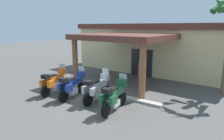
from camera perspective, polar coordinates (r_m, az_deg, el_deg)
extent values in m
plane|color=#514F4C|center=(11.15, -5.73, -7.84)|extent=(80.00, 80.00, 0.00)
cube|color=beige|center=(18.37, 13.02, 5.79)|extent=(13.56, 6.37, 3.63)
cube|color=#1E2328|center=(15.79, 8.46, 2.10)|extent=(1.80, 0.16, 2.10)
cube|color=brown|center=(13.41, 3.63, 9.56)|extent=(6.07, 5.30, 0.35)
cylinder|color=brown|center=(13.60, -10.56, 2.29)|extent=(0.36, 0.36, 3.01)
cylinder|color=brown|center=(10.52, 8.75, -0.63)|extent=(0.36, 0.36, 3.01)
cube|color=brown|center=(18.25, 13.34, 12.15)|extent=(13.97, 6.78, 0.44)
cylinder|color=black|center=(12.76, -14.00, -3.97)|extent=(0.27, 0.67, 0.66)
cylinder|color=black|center=(11.62, -18.56, -5.89)|extent=(0.27, 0.67, 0.66)
cube|color=silver|center=(12.15, -16.25, -4.74)|extent=(0.43, 0.61, 0.32)
cube|color=orange|center=(12.12, -15.96, -2.25)|extent=(0.53, 1.19, 0.34)
cube|color=black|center=(11.81, -17.07, -1.61)|extent=(0.40, 0.64, 0.10)
cube|color=orange|center=(12.54, -14.25, -0.39)|extent=(0.48, 0.33, 0.36)
cube|color=#B2BCC6|center=(12.55, -14.10, 0.93)|extent=(0.42, 0.20, 0.36)
cube|color=orange|center=(11.77, -19.18, -3.51)|extent=(0.27, 0.47, 0.36)
cube|color=orange|center=(11.44, -17.23, -3.83)|extent=(0.27, 0.47, 0.36)
cube|color=black|center=(11.43, -18.68, -1.82)|extent=(0.42, 0.39, 0.22)
cylinder|color=black|center=(11.78, -8.82, -5.12)|extent=(0.22, 0.67, 0.66)
cylinder|color=black|center=(10.64, -13.80, -7.28)|extent=(0.22, 0.67, 0.66)
cube|color=silver|center=(11.17, -11.26, -6.00)|extent=(0.39, 0.59, 0.32)
cube|color=navy|center=(11.13, -10.89, -3.29)|extent=(0.44, 1.18, 0.34)
cube|color=black|center=(10.81, -12.09, -2.61)|extent=(0.35, 0.63, 0.10)
cube|color=navy|center=(11.54, -9.01, -1.27)|extent=(0.47, 0.29, 0.36)
cube|color=#B2BCC6|center=(11.54, -8.82, 0.17)|extent=(0.41, 0.17, 0.36)
cube|color=navy|center=(10.78, -14.43, -4.65)|extent=(0.23, 0.46, 0.36)
cube|color=navy|center=(10.45, -12.30, -5.09)|extent=(0.23, 0.46, 0.36)
cube|color=black|center=(10.43, -13.85, -2.86)|extent=(0.40, 0.36, 0.22)
cylinder|color=black|center=(11.11, -1.97, -6.06)|extent=(0.17, 0.67, 0.66)
cylinder|color=black|center=(9.94, -6.97, -8.44)|extent=(0.17, 0.67, 0.66)
cube|color=silver|center=(10.48, -4.41, -7.02)|extent=(0.35, 0.58, 0.32)
cube|color=#B2B2B7|center=(10.44, -3.97, -4.15)|extent=(0.36, 1.16, 0.34)
cube|color=black|center=(10.11, -5.14, -3.44)|extent=(0.31, 0.61, 0.10)
cube|color=#B2B2B7|center=(10.86, -2.06, -1.98)|extent=(0.45, 0.26, 0.36)
cube|color=#B2BCC6|center=(10.86, -1.84, -0.46)|extent=(0.41, 0.14, 0.36)
cube|color=#B2B2B7|center=(10.06, -7.66, -5.60)|extent=(0.20, 0.45, 0.36)
cube|color=#B2B2B7|center=(9.75, -5.28, -6.13)|extent=(0.20, 0.45, 0.36)
cube|color=black|center=(9.71, -6.91, -3.72)|extent=(0.38, 0.34, 0.22)
cylinder|color=black|center=(10.01, 2.96, -8.20)|extent=(0.20, 0.67, 0.66)
cylinder|color=black|center=(8.76, -1.69, -11.33)|extent=(0.20, 0.67, 0.66)
cube|color=silver|center=(9.34, 0.73, -9.49)|extent=(0.37, 0.59, 0.32)
cube|color=#19512D|center=(9.28, 1.18, -6.27)|extent=(0.40, 1.17, 0.34)
cube|color=black|center=(8.92, 0.12, -5.56)|extent=(0.33, 0.62, 0.10)
cube|color=#19512D|center=(9.74, 2.96, -3.72)|extent=(0.46, 0.28, 0.36)
cube|color=#B2BCC6|center=(9.73, 3.19, -2.02)|extent=(0.41, 0.15, 0.36)
cube|color=#19512D|center=(8.84, -2.65, -8.09)|extent=(0.22, 0.45, 0.36)
cube|color=#19512D|center=(8.59, 0.32, -8.70)|extent=(0.22, 0.45, 0.36)
cube|color=black|center=(8.49, -1.55, -6.02)|extent=(0.39, 0.35, 0.22)
cylinder|color=brown|center=(12.92, 7.93, -3.05)|extent=(0.14, 0.14, 0.86)
cylinder|color=brown|center=(12.76, 8.19, -3.26)|extent=(0.14, 0.14, 0.86)
cylinder|color=#B23333|center=(12.67, 8.16, 0.03)|extent=(0.32, 0.32, 0.61)
cylinder|color=#B23333|center=(12.86, 7.85, 0.37)|extent=(0.09, 0.09, 0.58)
cylinder|color=#B23333|center=(12.46, 8.49, -0.05)|extent=(0.09, 0.09, 0.58)
sphere|color=tan|center=(12.58, 8.22, 2.03)|extent=(0.23, 0.23, 0.23)
cone|color=#236028|center=(13.38, 29.11, 16.45)|extent=(1.13, 1.40, 1.23)
cone|color=#236028|center=(12.58, 28.47, 16.74)|extent=(1.02, 1.49, 1.16)
cube|color=#ADA89E|center=(11.88, -3.45, -6.20)|extent=(7.72, 0.36, 0.12)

